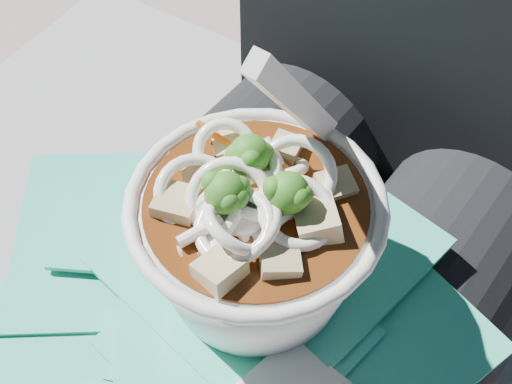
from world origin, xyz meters
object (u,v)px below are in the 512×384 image
Objects in this scene: lap at (235,358)px; person_body at (303,262)px; udon_bowl at (256,232)px; plastic_bag at (221,307)px; stone_ledge at (316,378)px.

lap is 0.48× the size of person_body.
person_body reaches higher than udon_bowl.
udon_bowl is at bearing 69.90° from plastic_bag.
plastic_bag is 1.91× the size of udon_bowl.
udon_bowl is (0.01, -0.07, 0.13)m from person_body.
lap is at bearing -90.00° from stone_ledge.
person_body is at bearing 90.00° from lap.
stone_ledge is at bearing 93.17° from udon_bowl.
plastic_bag reaches higher than lap.
plastic_bag is at bearing -90.84° from stone_ledge.
person_body is at bearing 95.60° from udon_bowl.
lap is at bearing -112.79° from udon_bowl.
lap is 2.42× the size of udon_bowl.
lap is at bearing 75.40° from plastic_bag.
person_body reaches higher than stone_ledge.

